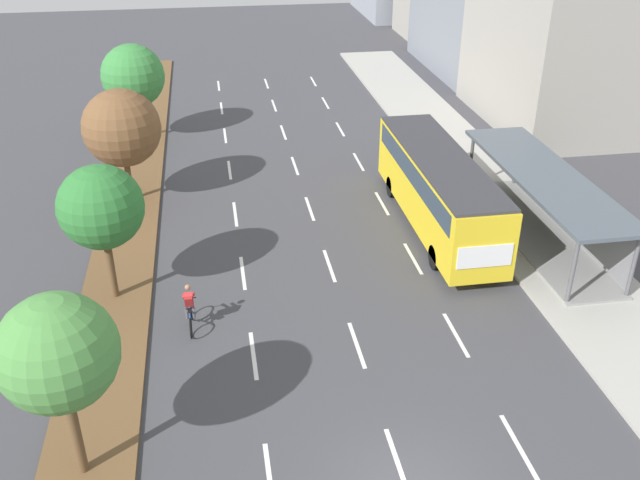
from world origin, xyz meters
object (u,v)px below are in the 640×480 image
Objects in this scene: median_tree_nearest at (58,353)px; median_tree_second at (101,207)px; median_tree_fourth at (133,76)px; median_tree_third at (122,128)px; bus at (438,184)px; bus_shelter at (548,198)px; cyclist at (190,309)px.

median_tree_nearest reaches higher than median_tree_second.
median_tree_fourth is (-0.09, 17.15, -0.00)m from median_tree_second.
median_tree_third is 8.57m from median_tree_fourth.
median_tree_fourth is at bearing 135.32° from bus.
bus_shelter is 2.18× the size of median_tree_second.
cyclist is 7.54m from median_tree_nearest.
median_tree_fourth is (-0.04, 25.72, -0.23)m from median_tree_nearest.
bus is at bearing 41.89° from median_tree_nearest.
bus is at bearing 15.03° from median_tree_second.
median_tree_fourth is at bearing 90.31° from median_tree_second.
median_tree_second is (-2.80, 2.37, 2.98)m from cyclist.
median_tree_nearest is at bearing -149.61° from bus_shelter.
bus is 6.20× the size of cyclist.
median_tree_fourth is (-0.07, 8.57, 0.09)m from median_tree_third.
bus is at bearing -19.95° from median_tree_third.
bus reaches higher than cyclist.
median_tree_second is 8.57m from median_tree_third.
median_tree_fourth reaches higher than bus.
median_tree_nearest reaches higher than bus.
cyclist is at bearing -75.57° from median_tree_third.
bus_shelter is at bearing -20.42° from median_tree_third.
bus is at bearing 29.19° from cyclist.
median_tree_fourth reaches higher than median_tree_third.
median_tree_second is at bearing -164.97° from bus.
median_tree_third is at bearing 104.43° from cyclist.
median_tree_second is at bearing -173.85° from bus_shelter.
bus_shelter is 2.09× the size of median_tree_nearest.
median_tree_third is (-0.02, 8.57, -0.10)m from median_tree_second.
cyclist is at bearing 65.30° from median_tree_nearest.
median_tree_second is (0.05, 8.57, -0.22)m from median_tree_nearest.
bus is 12.40m from cyclist.
bus_shelter is at bearing 6.15° from median_tree_second.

